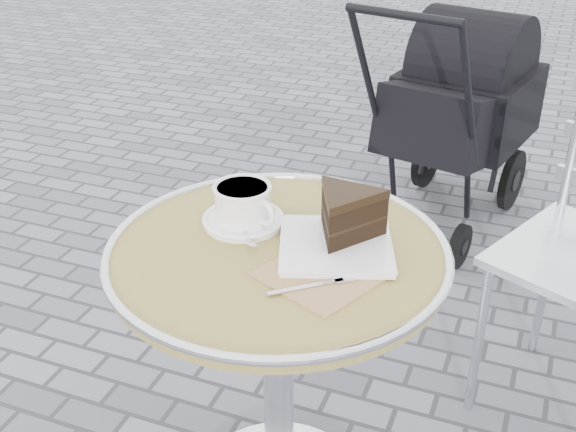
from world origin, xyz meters
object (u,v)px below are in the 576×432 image
(cafe_table, at_px, (278,314))
(baby_stroller, at_px, (456,119))
(cappuccino_set, at_px, (243,207))
(cake_plate_set, at_px, (343,221))

(cafe_table, distance_m, baby_stroller, 1.64)
(cappuccino_set, relative_size, baby_stroller, 0.19)
(cafe_table, bearing_deg, cake_plate_set, 28.71)
(cappuccino_set, distance_m, baby_stroller, 1.61)
(cafe_table, distance_m, cappuccino_set, 0.24)
(baby_stroller, bearing_deg, cappuccino_set, -85.64)
(cafe_table, xyz_separation_m, cake_plate_set, (0.12, 0.07, 0.22))
(cake_plate_set, distance_m, baby_stroller, 1.61)
(baby_stroller, bearing_deg, cafe_table, -81.48)
(cake_plate_set, bearing_deg, cafe_table, -171.08)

